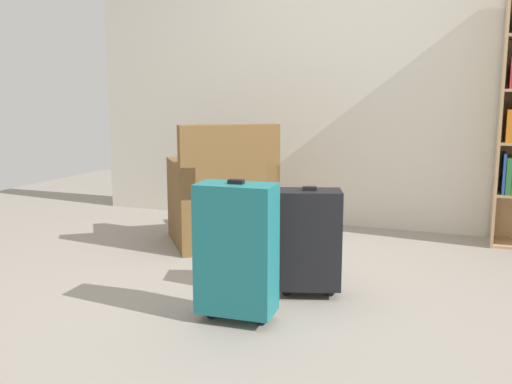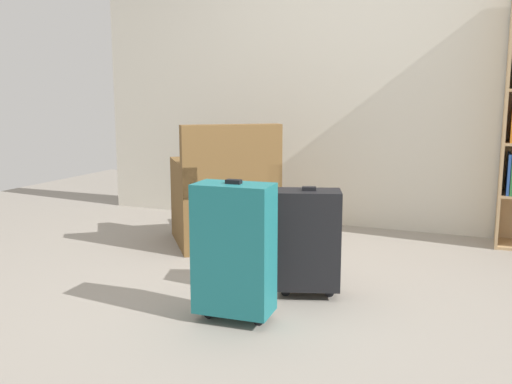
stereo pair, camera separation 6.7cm
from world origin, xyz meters
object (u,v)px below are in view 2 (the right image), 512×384
suitcase_black (308,240)px  suitcase_teal (234,249)px  armchair (224,202)px  mug (291,247)px

suitcase_black → suitcase_teal: bearing=-115.6°
armchair → suitcase_black: size_ratio=1.60×
armchair → suitcase_black: armchair is taller
suitcase_teal → suitcase_black: 0.53m
suitcase_black → mug: bearing=114.7°
mug → suitcase_teal: size_ratio=0.17×
mug → suitcase_black: size_ratio=0.20×
suitcase_teal → suitcase_black: bearing=64.4°
armchair → suitcase_teal: 1.48m
armchair → suitcase_black: 1.24m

